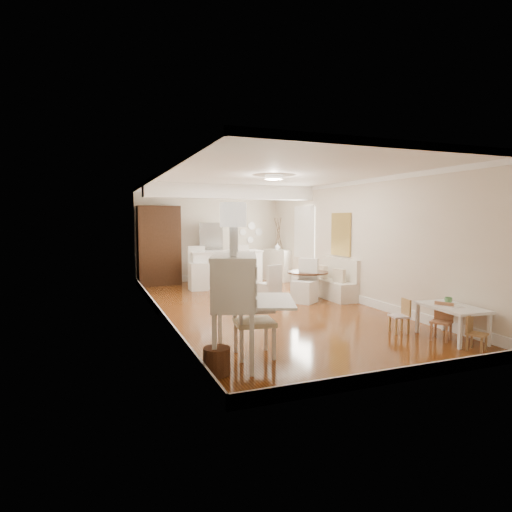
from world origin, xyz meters
TOP-DOWN VIEW (x-y plane):
  - room at (0.04, 0.32)m, footprint 9.00×9.04m
  - secretary_bureau at (-1.70, -3.10)m, footprint 1.47×1.48m
  - gustavian_armchair at (-1.36, -2.95)m, footprint 0.66×0.66m
  - wicker_basket at (-2.05, -3.45)m, footprint 0.36×0.36m
  - kids_table at (1.89, -3.30)m, footprint 0.73×1.12m
  - kids_chair_a at (1.68, -3.30)m, footprint 0.40×0.40m
  - kids_chair_b at (1.37, -2.69)m, footprint 0.33×0.33m
  - kids_chair_c at (1.74, -3.92)m, footprint 0.33×0.33m
  - banquette at (1.99, 0.50)m, footprint 0.52×1.60m
  - dining_table at (1.36, 0.55)m, footprint 1.17×1.17m
  - slip_chair_near at (1.10, 0.22)m, footprint 0.68×0.68m
  - slip_chair_far at (0.36, 0.57)m, footprint 0.53×0.54m
  - breakfast_counter at (0.10, 3.10)m, footprint 2.05×0.65m
  - bar_stool_left at (-0.77, 2.81)m, footprint 0.48×0.48m
  - bar_stool_right at (0.37, 2.50)m, footprint 0.52×0.52m
  - pantry_cabinet at (-1.60, 4.18)m, footprint 1.20×0.60m
  - fridge at (0.30, 4.15)m, footprint 0.75×0.65m
  - sideboard at (2.00, 3.69)m, footprint 0.74×1.11m
  - pencil_cup at (2.01, -3.10)m, footprint 0.14×0.14m
  - branch_vase at (1.95, 3.65)m, footprint 0.24×0.24m

SIDE VIEW (x-z plane):
  - wicker_basket at x=-2.05m, z-range 0.00..0.34m
  - kids_chair_c at x=1.74m, z-range 0.00..0.52m
  - kids_table at x=1.89m, z-range 0.00..0.54m
  - kids_chair_b at x=1.37m, z-range 0.00..0.58m
  - kids_chair_a at x=1.68m, z-range 0.00..0.60m
  - dining_table at x=1.36m, z-range 0.00..0.67m
  - slip_chair_far at x=0.36m, z-range 0.00..0.88m
  - sideboard at x=2.00m, z-range 0.00..0.97m
  - banquette at x=1.99m, z-range 0.00..0.98m
  - gustavian_armchair at x=-1.36m, z-range 0.00..1.01m
  - slip_chair_near at x=1.10m, z-range 0.00..1.01m
  - breakfast_counter at x=0.10m, z-range 0.00..1.03m
  - pencil_cup at x=2.01m, z-range 0.54..0.63m
  - bar_stool_left at x=-0.77m, z-range 0.00..1.18m
  - bar_stool_right at x=0.37m, z-range 0.00..1.21m
  - secretary_bureau at x=-1.70m, z-range 0.00..1.46m
  - fridge at x=0.30m, z-range 0.00..1.80m
  - branch_vase at x=1.95m, z-range 0.97..1.17m
  - pantry_cabinet at x=-1.60m, z-range 0.00..2.30m
  - room at x=0.04m, z-range 0.57..3.39m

